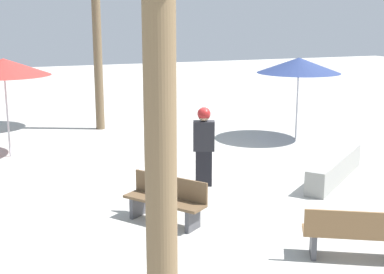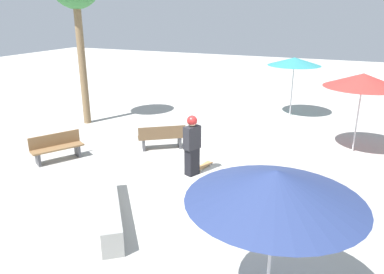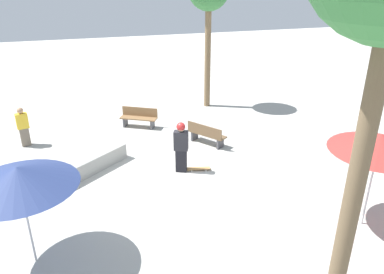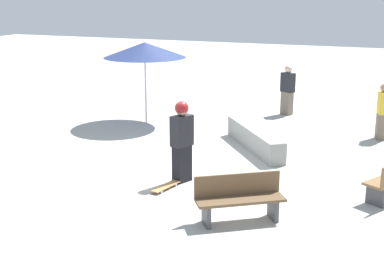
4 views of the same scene
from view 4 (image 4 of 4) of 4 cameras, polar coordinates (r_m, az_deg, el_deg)
ground_plane at (r=12.70m, az=-2.87°, el=-3.11°), size 60.00×60.00×0.00m
skater_main at (r=11.43m, az=-1.09°, el=-0.18°), size 0.42×0.54×1.78m
skateboard at (r=11.25m, az=-2.83°, el=-5.28°), size 0.36×0.82×0.07m
concrete_ledge at (r=14.07m, az=6.68°, el=-0.17°), size 2.21×2.67×0.55m
bench_far at (r=9.66m, az=5.08°, el=-6.56°), size 1.56×1.28×0.85m
shade_umbrella_navy at (r=16.49m, az=-5.07°, el=9.24°), size 2.52×2.52×2.51m
bystander_watching at (r=18.05m, az=10.15°, el=4.94°), size 0.52×0.44×1.66m
bystander_far at (r=15.69m, az=19.64°, el=2.56°), size 0.34×0.47×1.57m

